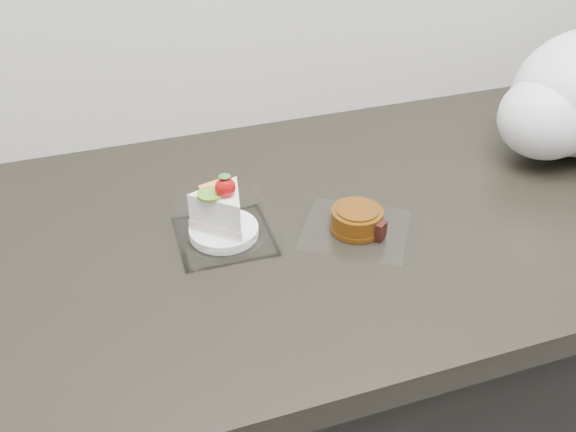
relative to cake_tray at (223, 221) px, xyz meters
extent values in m
cube|color=black|center=(0.18, 0.01, -0.50)|extent=(2.00, 0.60, 0.86)
cube|color=black|center=(0.18, 0.01, -0.05)|extent=(2.04, 0.64, 0.04)
cube|color=white|center=(0.00, 0.00, -0.03)|extent=(0.13, 0.13, 0.00)
cylinder|color=white|center=(0.00, 0.00, -0.02)|extent=(0.10, 0.10, 0.01)
ellipsoid|color=red|center=(0.00, -0.01, 0.06)|extent=(0.03, 0.02, 0.03)
cone|color=#2D7223|center=(0.00, -0.01, 0.07)|extent=(0.02, 0.02, 0.01)
cylinder|color=#639B2D|center=(-0.02, 0.00, 0.05)|extent=(0.03, 0.03, 0.00)
cube|color=orange|center=(0.00, 0.02, 0.05)|extent=(0.05, 0.03, 0.00)
cube|color=white|center=(0.18, -0.04, -0.03)|extent=(0.20, 0.19, 0.00)
cylinder|color=#61340B|center=(0.18, -0.04, -0.01)|extent=(0.09, 0.09, 0.03)
cylinder|color=#61340B|center=(0.18, -0.04, -0.02)|extent=(0.10, 0.10, 0.01)
cylinder|color=#61340B|center=(0.18, -0.04, 0.01)|extent=(0.08, 0.08, 0.00)
cube|color=black|center=(0.20, -0.07, -0.01)|extent=(0.03, 0.03, 0.03)
ellipsoid|color=silver|center=(0.54, 0.04, 0.05)|extent=(0.20, 0.19, 0.14)
camera|label=1|loc=(-0.15, -0.71, 0.50)|focal=40.00mm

